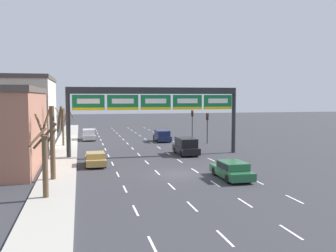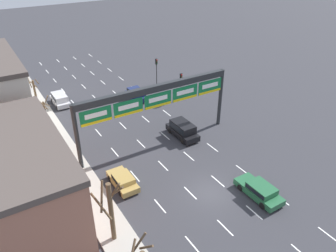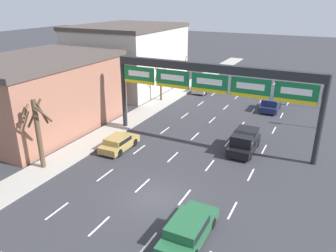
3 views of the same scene
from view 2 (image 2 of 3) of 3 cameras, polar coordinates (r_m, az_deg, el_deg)
The scene contains 14 objects.
ground_plane at distance 31.60m, azimuth 7.46°, elevation -11.48°, with size 220.00×220.00×0.00m, color #333338.
sidewalk_left at distance 28.00m, azimuth -9.06°, elevation -18.19°, with size 2.80×110.00×0.15m.
lane_dashes at distance 40.79m, azimuth -4.31°, elevation -0.80°, with size 10.02×67.00×0.01m.
sign_gantry at distance 35.24m, azimuth -1.98°, elevation 5.12°, with size 18.54×0.70×7.33m.
suv_black at distance 39.06m, azimuth 2.56°, elevation -0.52°, with size 1.98×4.63×1.84m.
suv_navy at distance 48.62m, azimuth -5.55°, elevation 5.60°, with size 1.95×3.99×1.59m.
suv_silver at distance 49.32m, azimuth -18.32°, elevation 4.53°, with size 1.86×4.32×1.59m.
car_green at distance 31.64m, azimuth 15.69°, elevation -10.72°, with size 1.97×4.72×1.37m.
car_gold at distance 31.96m, azimuth -7.86°, elevation -9.34°, with size 1.81×4.02×1.27m.
traffic_light_near_gantry at distance 53.20m, azimuth -2.02°, elevation 10.39°, with size 0.30×0.35×4.24m.
traffic_light_mid_block at distance 47.42m, azimuth 2.29°, elevation 7.80°, with size 0.30×0.35×4.12m.
tree_bare_closest at distance 25.46m, azimuth -9.95°, elevation -13.94°, with size 2.21×2.19×5.52m.
tree_bare_third at distance 42.21m, azimuth -20.67°, elevation 2.29°, with size 1.72×1.72×4.87m.
tree_bare_furthest at distance 49.53m, azimuth -22.19°, elevation 5.72°, with size 1.45×1.24×4.48m.
Camera 2 is at (-15.76, -17.90, 20.73)m, focal length 35.00 mm.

